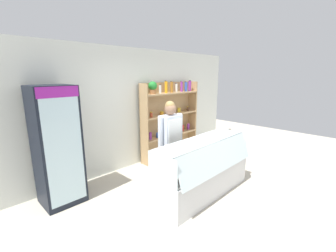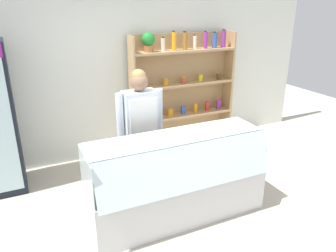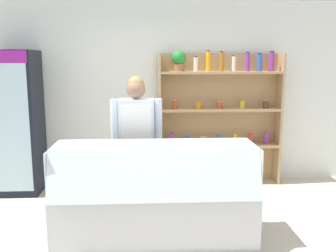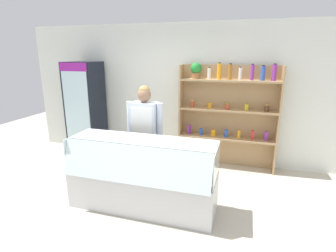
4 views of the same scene
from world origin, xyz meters
name	(u,v)px [view 3 (image 3 of 4)]	position (x,y,z in m)	size (l,w,h in m)	color
ground_plane	(164,243)	(0.00, 0.00, 0.00)	(12.00, 12.00, 0.00)	beige
back_wall	(158,93)	(0.00, 2.13, 1.35)	(6.80, 0.10, 2.70)	silver
drinks_fridge	(16,123)	(-1.97, 1.66, 0.98)	(0.64, 0.62, 1.97)	black
shelving_unit	(218,110)	(0.88, 1.91, 1.10)	(1.80, 0.29, 1.97)	tan
deli_display_case	(155,210)	(-0.09, 0.11, 0.31)	(2.04, 0.71, 1.01)	silver
shop_clerk	(137,135)	(-0.28, 0.73, 0.98)	(0.59, 0.25, 1.66)	#2D2D38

